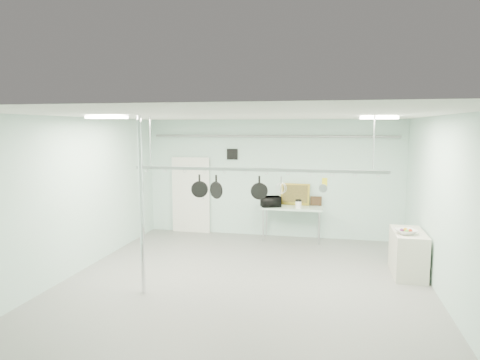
% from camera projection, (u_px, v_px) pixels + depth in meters
% --- Properties ---
extents(floor, '(8.00, 8.00, 0.00)m').
position_uv_depth(floor, '(242.00, 288.00, 8.01)').
color(floor, gray).
rests_on(floor, ground).
extents(ceiling, '(7.00, 8.00, 0.02)m').
position_uv_depth(ceiling, '(242.00, 116.00, 7.62)').
color(ceiling, silver).
rests_on(ceiling, back_wall).
extents(back_wall, '(7.00, 0.02, 3.20)m').
position_uv_depth(back_wall, '(272.00, 178.00, 11.69)').
color(back_wall, silver).
rests_on(back_wall, floor).
extents(right_wall, '(0.02, 8.00, 3.20)m').
position_uv_depth(right_wall, '(448.00, 211.00, 7.10)').
color(right_wall, silver).
rests_on(right_wall, floor).
extents(door, '(1.10, 0.10, 2.20)m').
position_uv_depth(door, '(191.00, 196.00, 12.18)').
color(door, silver).
rests_on(door, floor).
extents(wall_vent, '(0.30, 0.04, 0.30)m').
position_uv_depth(wall_vent, '(232.00, 154.00, 11.82)').
color(wall_vent, black).
rests_on(wall_vent, back_wall).
extents(conduit_pipe, '(6.60, 0.07, 0.07)m').
position_uv_depth(conduit_pipe, '(272.00, 136.00, 11.46)').
color(conduit_pipe, gray).
rests_on(conduit_pipe, back_wall).
extents(chrome_pole, '(0.08, 0.08, 3.20)m').
position_uv_depth(chrome_pole, '(142.00, 206.00, 7.58)').
color(chrome_pole, silver).
rests_on(chrome_pole, floor).
extents(prep_table, '(1.60, 0.70, 0.91)m').
position_uv_depth(prep_table, '(292.00, 209.00, 11.28)').
color(prep_table, silver).
rests_on(prep_table, floor).
extents(side_cabinet, '(0.60, 1.20, 0.90)m').
position_uv_depth(side_cabinet, '(408.00, 253.00, 8.67)').
color(side_cabinet, beige).
rests_on(side_cabinet, floor).
extents(pot_rack, '(4.80, 0.06, 1.00)m').
position_uv_depth(pot_rack, '(256.00, 168.00, 7.99)').
color(pot_rack, '#B7B7BC').
rests_on(pot_rack, ceiling).
extents(light_panel_left, '(0.65, 0.30, 0.05)m').
position_uv_depth(light_panel_left, '(107.00, 117.00, 7.30)').
color(light_panel_left, white).
rests_on(light_panel_left, ceiling).
extents(light_panel_right, '(0.65, 0.30, 0.05)m').
position_uv_depth(light_panel_right, '(379.00, 118.00, 7.71)').
color(light_panel_right, white).
rests_on(light_panel_right, ceiling).
extents(microwave, '(0.59, 0.50, 0.27)m').
position_uv_depth(microwave, '(271.00, 202.00, 11.26)').
color(microwave, black).
rests_on(microwave, prep_table).
extents(coffee_canister, '(0.18, 0.18, 0.19)m').
position_uv_depth(coffee_canister, '(298.00, 205.00, 11.03)').
color(coffee_canister, white).
rests_on(coffee_canister, prep_table).
extents(painting_large, '(0.79, 0.19, 0.58)m').
position_uv_depth(painting_large, '(295.00, 194.00, 11.52)').
color(painting_large, gold).
rests_on(painting_large, prep_table).
extents(painting_small, '(0.30, 0.09, 0.25)m').
position_uv_depth(painting_small, '(316.00, 201.00, 11.42)').
color(painting_small, '#342212').
rests_on(painting_small, prep_table).
extents(fruit_bowl, '(0.51, 0.51, 0.10)m').
position_uv_depth(fruit_bowl, '(406.00, 232.00, 8.39)').
color(fruit_bowl, silver).
rests_on(fruit_bowl, side_cabinet).
extents(skillet_left, '(0.33, 0.14, 0.44)m').
position_uv_depth(skillet_left, '(200.00, 186.00, 8.26)').
color(skillet_left, black).
rests_on(skillet_left, pot_rack).
extents(skillet_mid, '(0.32, 0.23, 0.47)m').
position_uv_depth(skillet_mid, '(216.00, 187.00, 8.19)').
color(skillet_mid, black).
rests_on(skillet_mid, pot_rack).
extents(skillet_right, '(0.32, 0.14, 0.45)m').
position_uv_depth(skillet_right, '(259.00, 188.00, 8.02)').
color(skillet_right, black).
rests_on(skillet_right, pot_rack).
extents(whisk, '(0.25, 0.25, 0.33)m').
position_uv_depth(whisk, '(281.00, 185.00, 7.93)').
color(whisk, '#A6A6AA').
rests_on(whisk, pot_rack).
extents(grater, '(0.10, 0.02, 0.23)m').
position_uv_depth(grater, '(325.00, 184.00, 7.76)').
color(grater, yellow).
rests_on(grater, pot_rack).
extents(saucepan, '(0.17, 0.12, 0.28)m').
position_uv_depth(saucepan, '(323.00, 185.00, 7.77)').
color(saucepan, silver).
rests_on(saucepan, pot_rack).
extents(fruit_cluster, '(0.24, 0.24, 0.09)m').
position_uv_depth(fruit_cluster, '(406.00, 230.00, 8.39)').
color(fruit_cluster, '#A3250F').
rests_on(fruit_cluster, fruit_bowl).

